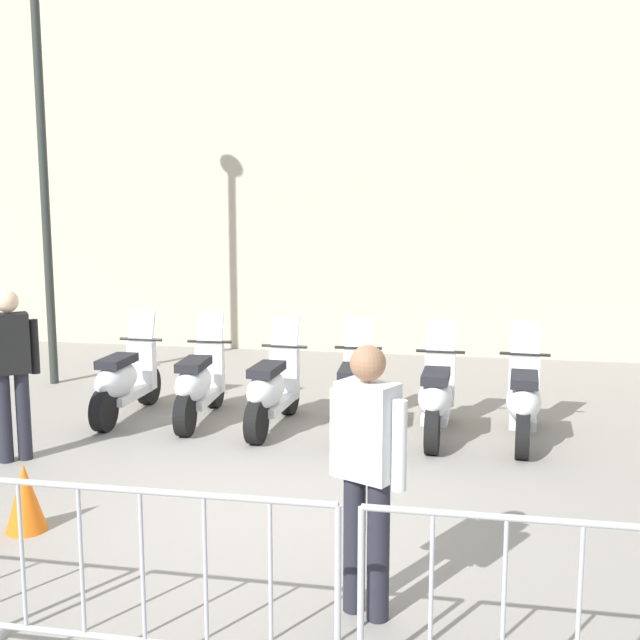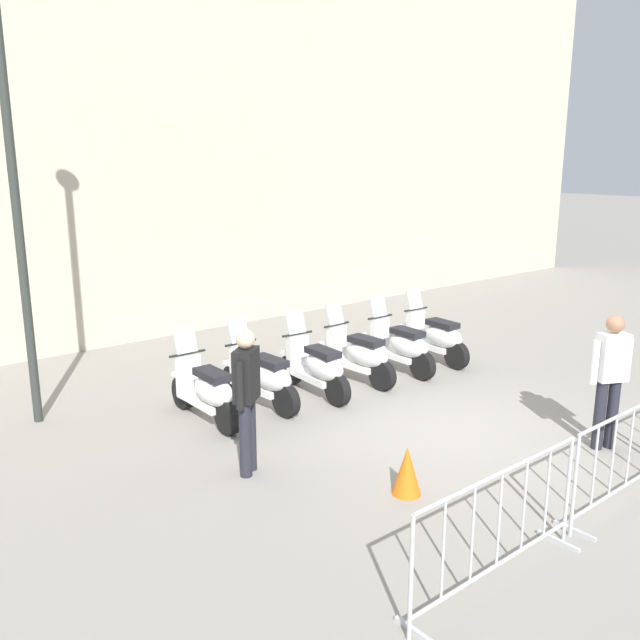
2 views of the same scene
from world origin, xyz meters
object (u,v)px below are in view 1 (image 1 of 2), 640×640
at_px(motorcycle_0, 124,382).
at_px(officer_near_row_end, 367,465).
at_px(barrier_segment_1, 143,583).
at_px(barrier_segment_2, 578,625).
at_px(street_lamp, 41,119).
at_px(traffic_cone, 25,497).
at_px(motorcycle_2, 272,391).
at_px(motorcycle_5, 523,402).
at_px(motorcycle_4, 436,398).
at_px(motorcycle_1, 198,385).
at_px(officer_mid_plaza, 11,365).
at_px(motorcycle_3, 354,393).

height_order(motorcycle_0, officer_near_row_end, officer_near_row_end).
bearing_deg(officer_near_row_end, barrier_segment_1, -137.19).
xyz_separation_m(barrier_segment_2, street_lamp, (-7.04, 5.61, 3.19)).
xyz_separation_m(officer_near_row_end, traffic_cone, (-2.87, 0.46, -0.71)).
bearing_deg(street_lamp, officer_near_row_end, -40.21).
bearing_deg(street_lamp, motorcycle_2, -18.47).
bearing_deg(barrier_segment_2, motorcycle_2, 126.58).
distance_m(motorcycle_5, barrier_segment_1, 5.22).
distance_m(motorcycle_4, motorcycle_5, 0.93).
height_order(motorcycle_1, barrier_segment_2, motorcycle_1).
relative_size(motorcycle_2, barrier_segment_1, 0.79).
bearing_deg(motorcycle_4, officer_mid_plaza, -153.47).
bearing_deg(motorcycle_3, traffic_cone, -118.61).
xyz_separation_m(motorcycle_5, traffic_cone, (-3.66, -3.49, -0.18)).
xyz_separation_m(barrier_segment_2, traffic_cone, (-4.11, 1.16, -0.25)).
bearing_deg(motorcycle_2, barrier_segment_1, -78.19).
distance_m(motorcycle_1, motorcycle_5, 3.71).
height_order(motorcycle_4, barrier_segment_2, motorcycle_4).
relative_size(motorcycle_1, officer_mid_plaza, 0.99).
xyz_separation_m(motorcycle_4, officer_mid_plaza, (-3.94, -1.97, 0.53)).
bearing_deg(motorcycle_2, officer_near_row_end, -61.38).
bearing_deg(motorcycle_3, street_lamp, 166.82).
height_order(motorcycle_2, motorcycle_3, same).
distance_m(motorcycle_2, traffic_cone, 3.30).
height_order(motorcycle_1, motorcycle_5, same).
distance_m(motorcycle_0, traffic_cone, 3.25).
bearing_deg(motorcycle_4, traffic_cone, -129.08).
bearing_deg(motorcycle_3, motorcycle_5, 4.94).
distance_m(motorcycle_2, barrier_segment_1, 4.67).
xyz_separation_m(barrier_segment_1, street_lamp, (-4.78, 5.85, 3.19)).
xyz_separation_m(motorcycle_5, barrier_segment_1, (-1.81, -4.90, 0.07)).
bearing_deg(officer_near_row_end, motorcycle_4, 91.93).
distance_m(motorcycle_0, street_lamp, 4.04).
height_order(motorcycle_1, motorcycle_4, same).
bearing_deg(motorcycle_1, officer_near_row_end, -51.52).
xyz_separation_m(motorcycle_0, motorcycle_4, (3.71, 0.28, 0.00)).
height_order(motorcycle_3, officer_mid_plaza, officer_mid_plaza).
relative_size(officer_near_row_end, officer_mid_plaza, 1.00).
bearing_deg(motorcycle_5, motorcycle_2, -173.33).
xyz_separation_m(barrier_segment_1, traffic_cone, (-1.85, 1.40, -0.25)).
distance_m(barrier_segment_1, officer_near_row_end, 1.47).
distance_m(motorcycle_1, barrier_segment_2, 6.02).
bearing_deg(barrier_segment_2, street_lamp, 141.44).
xyz_separation_m(motorcycle_3, barrier_segment_2, (2.29, -4.50, 0.07)).
bearing_deg(traffic_cone, motorcycle_5, 43.66).
distance_m(officer_near_row_end, officer_mid_plaza, 4.48).
height_order(motorcycle_4, motorcycle_5, same).
xyz_separation_m(motorcycle_0, motorcycle_1, (0.93, 0.11, 0.00)).
relative_size(motorcycle_3, barrier_segment_1, 0.79).
bearing_deg(street_lamp, motorcycle_0, -34.51).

